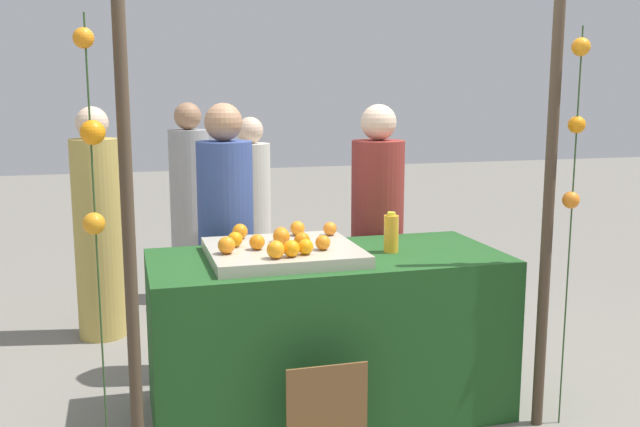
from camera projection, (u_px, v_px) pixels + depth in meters
ground_plane at (327, 409)px, 3.96m from camera, size 24.00×24.00×0.00m
stall_counter at (327, 333)px, 3.88m from camera, size 1.87×0.85×0.87m
orange_tray at (283, 252)px, 3.75m from camera, size 0.77×0.70×0.06m
orange_0 at (281, 234)px, 3.85m from camera, size 0.08×0.08×0.08m
orange_1 at (276, 250)px, 3.47m from camera, size 0.09×0.09×0.09m
orange_2 at (257, 242)px, 3.66m from camera, size 0.08×0.08×0.08m
orange_3 at (235, 239)px, 3.73m from camera, size 0.08×0.08×0.08m
orange_4 at (227, 245)px, 3.57m from camera, size 0.09×0.09×0.09m
orange_5 at (291, 249)px, 3.51m from camera, size 0.08×0.08×0.08m
orange_6 at (240, 231)px, 3.93m from camera, size 0.08×0.08×0.08m
orange_7 at (297, 228)px, 4.02m from camera, size 0.08×0.08×0.08m
orange_8 at (281, 237)px, 3.77m from camera, size 0.09×0.09×0.09m
orange_9 at (302, 240)px, 3.70m from camera, size 0.08×0.08×0.08m
orange_10 at (323, 243)px, 3.66m from camera, size 0.08×0.08×0.08m
orange_11 at (306, 247)px, 3.56m from camera, size 0.08×0.08×0.08m
orange_12 at (330, 229)px, 4.02m from camera, size 0.08×0.08×0.08m
juice_bottle at (391, 233)px, 3.87m from camera, size 0.08×0.08×0.22m
chalkboard_sign at (327, 420)px, 3.26m from camera, size 0.38×0.03×0.53m
vendor_left at (226, 251)px, 4.33m from camera, size 0.33×0.33×1.66m
vendor_right at (377, 245)px, 4.55m from camera, size 0.33×0.33×1.65m
crowd_person_0 at (252, 221)px, 5.68m from camera, size 0.31×0.31×1.53m
crowd_person_1 at (98, 232)px, 5.00m from camera, size 0.33×0.33×1.62m
crowd_person_2 at (191, 209)px, 5.91m from camera, size 0.33×0.33×1.63m
canopy_post_left at (128, 230)px, 3.05m from camera, size 0.06×0.06×2.30m
canopy_post_right at (548, 209)px, 3.59m from camera, size 0.06×0.06×2.30m
garland_strand_left at (91, 147)px, 2.92m from camera, size 0.11×0.11×2.04m
garland_strand_right at (576, 128)px, 3.53m from camera, size 0.10×0.10×2.04m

